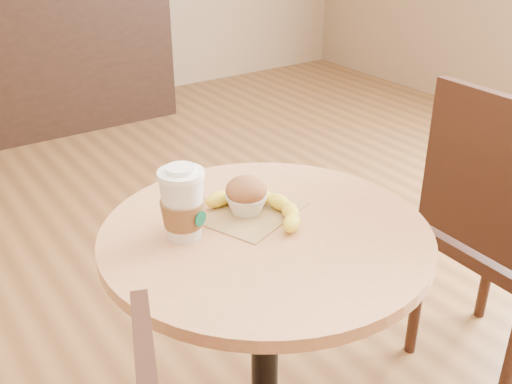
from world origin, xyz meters
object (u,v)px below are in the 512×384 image
at_px(cafe_table, 265,299).
at_px(coffee_cup, 183,206).
at_px(banana, 260,208).
at_px(chair_right, 503,231).
at_px(muffin, 246,195).

distance_m(cafe_table, coffee_cup, 0.33).
bearing_deg(banana, chair_right, -29.57).
relative_size(cafe_table, banana, 2.89).
xyz_separation_m(chair_right, banana, (-0.76, 0.17, 0.23)).
xyz_separation_m(cafe_table, coffee_cup, (-0.17, 0.08, 0.27)).
height_order(cafe_table, chair_right, chair_right).
xyz_separation_m(cafe_table, banana, (0.02, 0.06, 0.22)).
relative_size(cafe_table, coffee_cup, 4.47).
relative_size(chair_right, muffin, 9.66).
bearing_deg(coffee_cup, chair_right, -32.20).
height_order(cafe_table, banana, banana).
height_order(chair_right, banana, chair_right).
distance_m(coffee_cup, muffin, 0.18).
bearing_deg(banana, muffin, 98.58).
xyz_separation_m(chair_right, muffin, (-0.78, 0.20, 0.26)).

